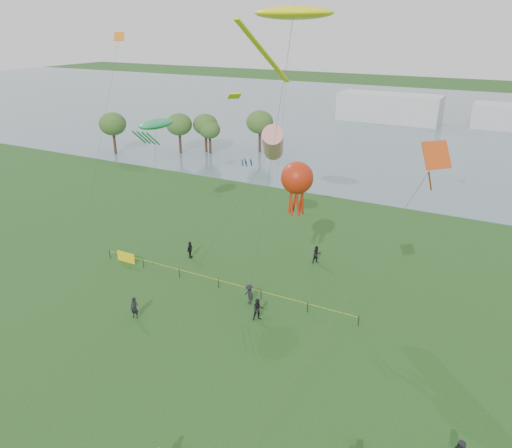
% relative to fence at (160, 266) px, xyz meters
% --- Properties ---
extents(ground_plane, '(400.00, 400.00, 0.00)m').
position_rel_fence_xyz_m(ground_plane, '(11.48, -13.39, -0.55)').
color(ground_plane, '#163B13').
extents(lake, '(400.00, 120.00, 0.08)m').
position_rel_fence_xyz_m(lake, '(11.48, 86.61, -0.53)').
color(lake, slate).
rests_on(lake, ground_plane).
extents(pavilion_left, '(22.00, 8.00, 6.00)m').
position_rel_fence_xyz_m(pavilion_left, '(-0.52, 81.61, 2.45)').
color(pavilion_left, silver).
rests_on(pavilion_left, ground_plane).
extents(trees, '(25.32, 16.85, 7.03)m').
position_rel_fence_xyz_m(trees, '(-22.21, 37.30, 4.26)').
color(trees, '#372219').
rests_on(trees, ground_plane).
extents(fence, '(24.07, 0.07, 1.05)m').
position_rel_fence_xyz_m(fence, '(0.00, 0.00, 0.00)').
color(fence, black).
rests_on(fence, ground_plane).
extents(spectator_a, '(1.07, 1.05, 1.74)m').
position_rel_fence_xyz_m(spectator_a, '(11.26, -2.67, 0.31)').
color(spectator_a, black).
rests_on(spectator_a, ground_plane).
extents(spectator_b, '(1.24, 1.08, 1.66)m').
position_rel_fence_xyz_m(spectator_b, '(9.58, -0.97, 0.27)').
color(spectator_b, black).
rests_on(spectator_b, ground_plane).
extents(spectator_c, '(0.53, 1.00, 1.63)m').
position_rel_fence_xyz_m(spectator_c, '(0.70, 3.66, 0.26)').
color(spectator_c, black).
rests_on(spectator_c, ground_plane).
extents(spectator_f, '(0.69, 0.53, 1.69)m').
position_rel_fence_xyz_m(spectator_f, '(3.00, -6.76, 0.29)').
color(spectator_f, black).
rests_on(spectator_f, ground_plane).
extents(spectator_g, '(1.01, 1.03, 1.68)m').
position_rel_fence_xyz_m(spectator_g, '(11.59, 8.22, 0.28)').
color(spectator_g, black).
rests_on(spectator_g, ground_plane).
extents(kite_stingray, '(5.65, 10.24, 21.60)m').
position_rel_fence_xyz_m(kite_stingray, '(11.20, 2.39, 20.55)').
color(kite_stingray, '#3F3F42').
extents(kite_windsock, '(8.07, 5.04, 13.15)m').
position_rel_fence_xyz_m(kite_windsock, '(8.07, 5.98, 10.70)').
color(kite_windsock, '#3F3F42').
extents(kite_creature, '(3.74, 7.29, 12.24)m').
position_rel_fence_xyz_m(kite_creature, '(-3.90, 5.67, 11.24)').
color(kite_creature, '#3F3F42').
extents(kite_octopus, '(4.31, 4.65, 11.01)m').
position_rel_fence_xyz_m(kite_octopus, '(11.93, 2.31, 9.17)').
color(kite_octopus, '#3F3F42').
extents(kite_delta, '(7.01, 13.06, 15.51)m').
position_rel_fence_xyz_m(kite_delta, '(22.53, -7.77, 13.48)').
color(kite_delta, '#3F3F42').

